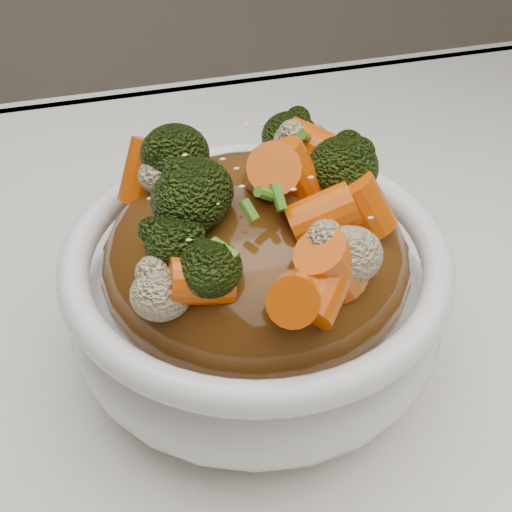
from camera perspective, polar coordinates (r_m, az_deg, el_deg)
name	(u,v)px	position (r m, az deg, el deg)	size (l,w,h in m)	color
tablecloth	(352,388)	(0.48, 7.72, -10.44)	(1.20, 0.80, 0.04)	white
bowl	(256,298)	(0.44, 0.00, -3.37)	(0.23, 0.23, 0.09)	white
sauce_base	(256,260)	(0.41, 0.00, -0.33)	(0.18, 0.18, 0.10)	#4E2A0D
carrots	(256,167)	(0.38, 0.00, 7.16)	(0.18, 0.18, 0.05)	#D04F06
broccoli	(256,168)	(0.38, 0.00, 7.03)	(0.18, 0.18, 0.05)	black
cauliflower	(256,172)	(0.38, 0.00, 6.76)	(0.18, 0.18, 0.04)	beige
scallions	(256,165)	(0.37, 0.00, 7.29)	(0.13, 0.13, 0.02)	#3C751B
sesame_seeds	(256,165)	(0.37, 0.00, 7.29)	(0.16, 0.16, 0.01)	beige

